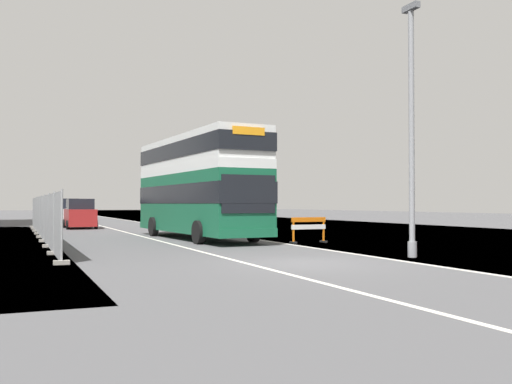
{
  "coord_description": "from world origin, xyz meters",
  "views": [
    {
      "loc": [
        -7.64,
        -14.48,
        1.71
      ],
      "look_at": [
        1.76,
        7.65,
        2.2
      ],
      "focal_mm": 39.91,
      "sensor_mm": 36.0,
      "label": 1
    }
  ],
  "objects_px": {
    "roadworks_barrier": "(309,227)",
    "car_oncoming_near": "(80,215)",
    "car_receding_far": "(55,211)",
    "car_receding_mid": "(67,213)",
    "double_decker_bus": "(198,185)",
    "lamppost_foreground": "(412,137)"
  },
  "relations": [
    {
      "from": "roadworks_barrier",
      "to": "car_oncoming_near",
      "type": "xyz_separation_m",
      "value": [
        -7.64,
        18.9,
        0.26
      ]
    },
    {
      "from": "car_oncoming_near",
      "to": "car_receding_far",
      "type": "distance_m",
      "value": 16.94
    },
    {
      "from": "roadworks_barrier",
      "to": "car_receding_far",
      "type": "relative_size",
      "value": 0.43
    },
    {
      "from": "roadworks_barrier",
      "to": "car_receding_mid",
      "type": "xyz_separation_m",
      "value": [
        -7.89,
        26.38,
        0.28
      ]
    },
    {
      "from": "double_decker_bus",
      "to": "car_oncoming_near",
      "type": "height_order",
      "value": "double_decker_bus"
    },
    {
      "from": "lamppost_foreground",
      "to": "car_oncoming_near",
      "type": "distance_m",
      "value": 27.27
    },
    {
      "from": "car_receding_far",
      "to": "roadworks_barrier",
      "type": "bearing_deg",
      "value": -77.07
    },
    {
      "from": "double_decker_bus",
      "to": "car_receding_far",
      "type": "height_order",
      "value": "double_decker_bus"
    },
    {
      "from": "car_oncoming_near",
      "to": "car_receding_mid",
      "type": "distance_m",
      "value": 7.48
    },
    {
      "from": "car_receding_far",
      "to": "lamppost_foreground",
      "type": "bearing_deg",
      "value": -79.33
    },
    {
      "from": "double_decker_bus",
      "to": "car_oncoming_near",
      "type": "xyz_separation_m",
      "value": [
        -4.06,
        14.21,
        -1.66
      ]
    },
    {
      "from": "lamppost_foreground",
      "to": "car_oncoming_near",
      "type": "bearing_deg",
      "value": 106.08
    },
    {
      "from": "car_oncoming_near",
      "to": "car_receding_far",
      "type": "height_order",
      "value": "car_receding_far"
    },
    {
      "from": "car_receding_mid",
      "to": "car_receding_far",
      "type": "relative_size",
      "value": 1.02
    },
    {
      "from": "lamppost_foreground",
      "to": "car_receding_mid",
      "type": "distance_m",
      "value": 34.54
    },
    {
      "from": "double_decker_bus",
      "to": "car_receding_far",
      "type": "xyz_separation_m",
      "value": [
        -4.64,
        31.14,
        -1.62
      ]
    },
    {
      "from": "lamppost_foreground",
      "to": "double_decker_bus",
      "type": "bearing_deg",
      "value": 106.26
    },
    {
      "from": "double_decker_bus",
      "to": "lamppost_foreground",
      "type": "relative_size",
      "value": 1.43
    },
    {
      "from": "car_oncoming_near",
      "to": "lamppost_foreground",
      "type": "bearing_deg",
      "value": -73.92
    },
    {
      "from": "double_decker_bus",
      "to": "car_receding_mid",
      "type": "height_order",
      "value": "double_decker_bus"
    },
    {
      "from": "car_oncoming_near",
      "to": "car_receding_mid",
      "type": "relative_size",
      "value": 1.05
    },
    {
      "from": "lamppost_foreground",
      "to": "car_receding_mid",
      "type": "relative_size",
      "value": 2.03
    }
  ]
}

